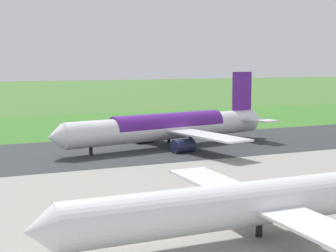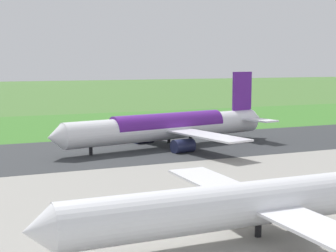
{
  "view_description": "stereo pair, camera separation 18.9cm",
  "coord_description": "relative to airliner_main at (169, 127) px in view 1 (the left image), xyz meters",
  "views": [
    {
      "loc": [
        47.88,
        100.48,
        18.1
      ],
      "look_at": [
        4.23,
        0.0,
        4.5
      ],
      "focal_mm": 55.35,
      "sensor_mm": 36.0,
      "label": 1
    },
    {
      "loc": [
        47.7,
        100.56,
        18.1
      ],
      "look_at": [
        4.23,
        0.0,
        4.5
      ],
      "focal_mm": 55.35,
      "sensor_mm": 36.0,
      "label": 2
    }
  ],
  "objects": [
    {
      "name": "airliner_parked_mid",
      "position": [
        14.36,
        56.66,
        -0.55
      ],
      "size": [
        47.52,
        38.76,
        13.91
      ],
      "color": "white",
      "rests_on": "ground"
    },
    {
      "name": "runway_asphalt",
      "position": [
        -3.86,
        0.07,
        -4.32
      ],
      "size": [
        600.0,
        33.81,
        0.06
      ],
      "primitive_type": "cube",
      "color": "#2D3033",
      "rests_on": "ground"
    },
    {
      "name": "traffic_cone_orange",
      "position": [
        -8.73,
        -33.52,
        -4.08
      ],
      "size": [
        0.4,
        0.4,
        0.55
      ],
      "primitive_type": "cone",
      "color": "orange",
      "rests_on": "ground"
    },
    {
      "name": "grass_verge_foreground",
      "position": [
        -3.86,
        -36.73,
        -4.33
      ],
      "size": [
        600.0,
        80.0,
        0.04
      ],
      "primitive_type": "cube",
      "color": "#3C782B",
      "rests_on": "ground"
    },
    {
      "name": "ground_plane",
      "position": [
        -3.86,
        0.07,
        -4.35
      ],
      "size": [
        800.0,
        800.0,
        0.0
      ],
      "primitive_type": "plane",
      "color": "#477233"
    },
    {
      "name": "no_stopping_sign",
      "position": [
        -13.99,
        -39.25,
        -2.63
      ],
      "size": [
        0.6,
        0.1,
        2.93
      ],
      "color": "slate",
      "rests_on": "ground"
    },
    {
      "name": "airliner_main",
      "position": [
        0.0,
        0.0,
        0.0
      ],
      "size": [
        53.84,
        44.33,
        15.88
      ],
      "color": "white",
      "rests_on": "ground"
    }
  ]
}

